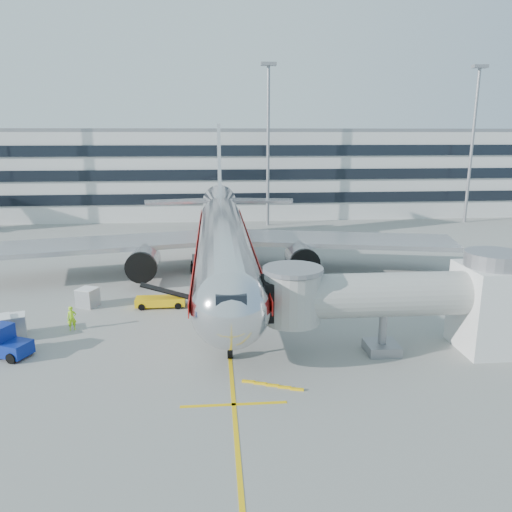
{
  "coord_description": "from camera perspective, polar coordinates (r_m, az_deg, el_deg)",
  "views": [
    {
      "loc": [
        -0.91,
        -39.13,
        14.76
      ],
      "look_at": [
        2.84,
        4.46,
        4.0
      ],
      "focal_mm": 35.0,
      "sensor_mm": 36.0,
      "label": 1
    }
  ],
  "objects": [
    {
      "name": "jet_bridge",
      "position": [
        35.48,
        17.06,
        -4.68
      ],
      "size": [
        17.8,
        4.5,
        7.0
      ],
      "color": "silver",
      "rests_on": "ground"
    },
    {
      "name": "terminal",
      "position": [
        97.34,
        -4.42,
        9.67
      ],
      "size": [
        150.0,
        24.25,
        15.6
      ],
      "color": "silver",
      "rests_on": "ground"
    },
    {
      "name": "ground",
      "position": [
        41.84,
        -3.37,
        -6.87
      ],
      "size": [
        180.0,
        180.0,
        0.0
      ],
      "primitive_type": "plane",
      "color": "gray",
      "rests_on": "ground"
    },
    {
      "name": "ramp_worker",
      "position": [
        41.15,
        -20.31,
        -6.7
      ],
      "size": [
        0.79,
        0.63,
        1.89
      ],
      "primitive_type": "imported",
      "rotation": [
        0.0,
        0.0,
        0.29
      ],
      "color": "#A1EA18",
      "rests_on": "ground"
    },
    {
      "name": "baggage_tug",
      "position": [
        38.26,
        -26.66,
        -8.9
      ],
      "size": [
        3.32,
        2.75,
        2.18
      ],
      "color": "navy",
      "rests_on": "ground"
    },
    {
      "name": "cargo_container_front",
      "position": [
        41.85,
        -25.83,
        -7.11
      ],
      "size": [
        1.91,
        1.91,
        1.6
      ],
      "color": "#B6B8BE",
      "rests_on": "ground"
    },
    {
      "name": "stop_bar",
      "position": [
        29.16,
        -2.56,
        -16.6
      ],
      "size": [
        6.0,
        0.25,
        0.01
      ],
      "primitive_type": "cube",
      "color": "#EBB60C",
      "rests_on": "ground"
    },
    {
      "name": "cargo_container_right",
      "position": [
        46.2,
        -18.69,
        -4.5
      ],
      "size": [
        2.01,
        2.01,
        1.63
      ],
      "color": "#B6B8BE",
      "rests_on": "ground"
    },
    {
      "name": "main_jet",
      "position": [
        51.94,
        -3.81,
        2.09
      ],
      "size": [
        50.95,
        48.7,
        16.06
      ],
      "color": "silver",
      "rests_on": "ground"
    },
    {
      "name": "light_mast_east",
      "position": [
        91.78,
        23.58,
        12.77
      ],
      "size": [
        2.4,
        1.2,
        25.45
      ],
      "color": "gray",
      "rests_on": "ground"
    },
    {
      "name": "belt_loader",
      "position": [
        44.48,
        -10.86,
        -4.99
      ],
      "size": [
        4.49,
        1.66,
        2.15
      ],
      "color": "yellow",
      "rests_on": "ground"
    },
    {
      "name": "lead_in_line",
      "position": [
        51.31,
        -3.69,
        -2.93
      ],
      "size": [
        0.25,
        70.0,
        0.01
      ],
      "primitive_type": "cube",
      "color": "#EBB60C",
      "rests_on": "ground"
    },
    {
      "name": "light_mast_centre",
      "position": [
        81.62,
        1.4,
        13.89
      ],
      "size": [
        2.4,
        1.2,
        25.45
      ],
      "color": "gray",
      "rests_on": "ground"
    }
  ]
}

